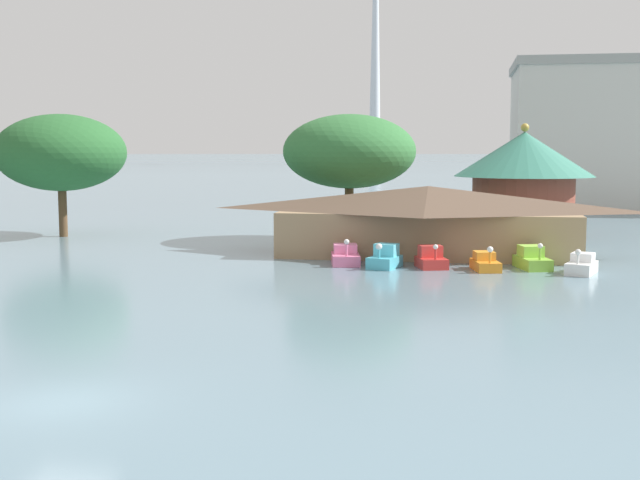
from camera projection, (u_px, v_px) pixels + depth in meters
name	position (u px, v px, depth m)	size (l,w,h in m)	color
ground_plane	(63.00, 403.00, 23.19)	(2000.00, 2000.00, 0.00)	slate
pedal_boat_pink	(345.00, 256.00, 50.86)	(2.20, 3.18, 1.69)	pink
pedal_boat_cyan	(385.00, 258.00, 49.30)	(2.08, 2.68, 1.57)	#4CB7CC
pedal_boat_red	(431.00, 259.00, 49.29)	(2.15, 2.59, 1.52)	red
pedal_boat_orange	(485.00, 263.00, 48.34)	(1.85, 2.87, 1.54)	orange
pedal_boat_lime	(532.00, 260.00, 48.99)	(2.22, 3.21, 1.66)	#8CCC3F
pedal_boat_white	(582.00, 265.00, 46.95)	(2.16, 2.86, 1.53)	white
boathouse	(428.00, 219.00, 55.23)	(20.93, 9.00, 4.61)	#9E7F5B
green_roof_pavilion	(524.00, 175.00, 68.98)	(11.62, 11.62, 9.18)	brown
shoreline_tree_tall_left	(61.00, 153.00, 66.05)	(10.38, 10.38, 9.84)	brown
shoreline_tree_mid	(349.00, 152.00, 62.69)	(10.13, 10.13, 9.70)	brown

